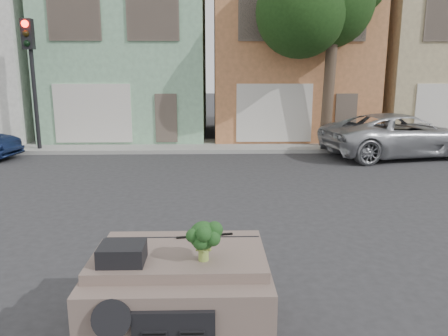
{
  "coord_description": "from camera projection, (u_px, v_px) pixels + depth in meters",
  "views": [
    {
      "loc": [
        0.39,
        -7.69,
        3.09
      ],
      "look_at": [
        0.6,
        0.5,
        1.3
      ],
      "focal_mm": 35.0,
      "sensor_mm": 36.0,
      "label": 1
    }
  ],
  "objects": [
    {
      "name": "tree_near",
      "position": [
        331.0,
        42.0,
        16.95
      ],
      "size": [
        4.4,
        4.0,
        8.5
      ],
      "primitive_type": "cube",
      "color": "#183511",
      "rests_on": "ground"
    },
    {
      "name": "silver_pickup",
      "position": [
        398.0,
        157.0,
        16.44
      ],
      "size": [
        6.25,
        3.83,
        1.62
      ],
      "primitive_type": "imported",
      "rotation": [
        0.0,
        0.0,
        1.78
      ],
      "color": "#A7A9AE",
      "rests_on": "ground"
    },
    {
      "name": "townhouse_beige",
      "position": [
        434.0,
        59.0,
        21.8
      ],
      "size": [
        7.2,
        8.2,
        7.55
      ],
      "primitive_type": "cube",
      "color": "tan",
      "rests_on": "ground"
    },
    {
      "name": "wiper_arm",
      "position": [
        205.0,
        236.0,
        5.36
      ],
      "size": [
        0.69,
        0.15,
        0.02
      ],
      "primitive_type": "cube",
      "rotation": [
        0.0,
        0.0,
        0.17
      ],
      "color": "black",
      "rests_on": "car_dashboard"
    },
    {
      "name": "sidewalk",
      "position": [
        204.0,
        146.0,
        18.39
      ],
      "size": [
        40.0,
        3.0,
        0.15
      ],
      "primitive_type": "cube",
      "color": "gray",
      "rests_on": "ground"
    },
    {
      "name": "instrument_hump",
      "position": [
        122.0,
        254.0,
        4.61
      ],
      "size": [
        0.48,
        0.38,
        0.2
      ],
      "primitive_type": "cube",
      "color": "black",
      "rests_on": "car_dashboard"
    },
    {
      "name": "ground_plane",
      "position": [
        193.0,
        242.0,
        8.16
      ],
      "size": [
        120.0,
        120.0,
        0.0
      ],
      "primitive_type": "plane",
      "color": "#303033",
      "rests_on": "ground"
    },
    {
      "name": "townhouse_tan",
      "position": [
        285.0,
        59.0,
        21.61
      ],
      "size": [
        7.2,
        8.2,
        7.55
      ],
      "primitive_type": "cube",
      "color": "#BA7649",
      "rests_on": "ground"
    },
    {
      "name": "townhouse_mint",
      "position": [
        133.0,
        58.0,
        21.42
      ],
      "size": [
        7.2,
        8.2,
        7.55
      ],
      "primitive_type": "cube",
      "color": "#86B891",
      "rests_on": "ground"
    },
    {
      "name": "car_dashboard",
      "position": [
        181.0,
        294.0,
        5.11
      ],
      "size": [
        2.0,
        1.8,
        1.12
      ],
      "primitive_type": "cube",
      "color": "#6F5C53",
      "rests_on": "ground"
    },
    {
      "name": "traffic_signal",
      "position": [
        33.0,
        87.0,
        16.72
      ],
      "size": [
        0.4,
        0.4,
        5.1
      ],
      "primitive_type": "cube",
      "color": "black",
      "rests_on": "ground"
    },
    {
      "name": "broccoli",
      "position": [
        203.0,
        241.0,
        4.64
      ],
      "size": [
        0.51,
        0.51,
        0.44
      ],
      "primitive_type": "cube",
      "rotation": [
        0.0,
        0.0,
        5.59
      ],
      "color": "#183915",
      "rests_on": "car_dashboard"
    }
  ]
}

